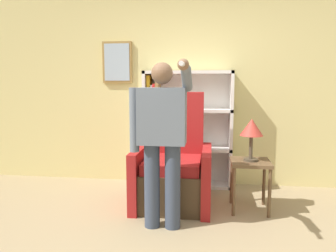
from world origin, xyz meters
name	(u,v)px	position (x,y,z in m)	size (l,w,h in m)	color
wall_back	(195,82)	(-0.01, 2.03, 1.40)	(8.00, 0.11, 2.80)	#DBCC84
bookcase	(180,130)	(-0.20, 1.87, 0.77)	(1.18, 0.28, 1.55)	white
armchair	(174,170)	(-0.21, 1.18, 0.39)	(0.86, 0.85, 1.29)	#4C3823
person_standing	(162,135)	(-0.25, 0.51, 0.91)	(0.59, 0.78, 1.59)	#384256
side_table	(250,170)	(0.65, 1.07, 0.46)	(0.42, 0.42, 0.56)	brown
table_lamp	(252,129)	(0.65, 1.07, 0.90)	(0.25, 0.25, 0.46)	#4C4233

